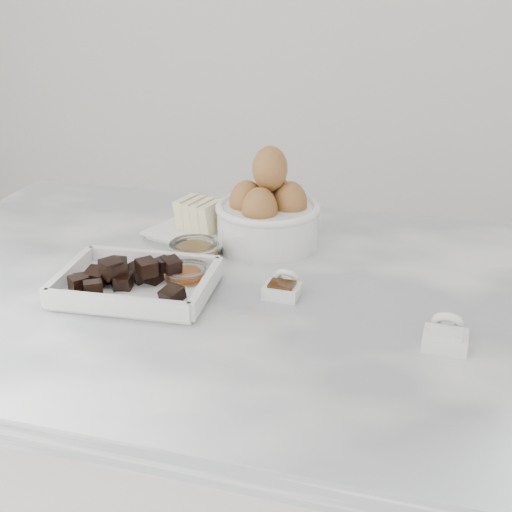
{
  "coord_description": "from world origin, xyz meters",
  "views": [
    {
      "loc": [
        0.3,
        -0.96,
        1.42
      ],
      "look_at": [
        0.02,
        0.03,
        0.98
      ],
      "focal_mm": 50.0,
      "sensor_mm": 36.0,
      "label": 1
    }
  ],
  "objects_px": {
    "honey_bowl": "(194,252)",
    "butter_plate": "(201,223)",
    "chocolate_dish": "(136,278)",
    "zest_bowl": "(186,275)",
    "egg_bowl": "(268,213)",
    "vanilla_spoon": "(283,287)",
    "sugar_ramekin": "(244,240)",
    "salt_spoon": "(446,335)"
  },
  "relations": [
    {
      "from": "sugar_ramekin",
      "to": "butter_plate",
      "type": "bearing_deg",
      "value": 150.19
    },
    {
      "from": "butter_plate",
      "to": "egg_bowl",
      "type": "relative_size",
      "value": 1.11
    },
    {
      "from": "zest_bowl",
      "to": "salt_spoon",
      "type": "height_order",
      "value": "salt_spoon"
    },
    {
      "from": "butter_plate",
      "to": "sugar_ramekin",
      "type": "relative_size",
      "value": 2.74
    },
    {
      "from": "sugar_ramekin",
      "to": "zest_bowl",
      "type": "xyz_separation_m",
      "value": [
        -0.05,
        -0.15,
        -0.01
      ]
    },
    {
      "from": "zest_bowl",
      "to": "butter_plate",
      "type": "bearing_deg",
      "value": 103.89
    },
    {
      "from": "butter_plate",
      "to": "zest_bowl",
      "type": "xyz_separation_m",
      "value": [
        0.05,
        -0.2,
        -0.01
      ]
    },
    {
      "from": "butter_plate",
      "to": "salt_spoon",
      "type": "distance_m",
      "value": 0.53
    },
    {
      "from": "egg_bowl",
      "to": "salt_spoon",
      "type": "bearing_deg",
      "value": -40.93
    },
    {
      "from": "chocolate_dish",
      "to": "butter_plate",
      "type": "xyz_separation_m",
      "value": [
        0.01,
        0.25,
        -0.0
      ]
    },
    {
      "from": "butter_plate",
      "to": "zest_bowl",
      "type": "height_order",
      "value": "butter_plate"
    },
    {
      "from": "egg_bowl",
      "to": "vanilla_spoon",
      "type": "bearing_deg",
      "value": -68.43
    },
    {
      "from": "honey_bowl",
      "to": "zest_bowl",
      "type": "xyz_separation_m",
      "value": [
        0.02,
        -0.09,
        -0.0
      ]
    },
    {
      "from": "sugar_ramekin",
      "to": "zest_bowl",
      "type": "relative_size",
      "value": 1.04
    },
    {
      "from": "honey_bowl",
      "to": "zest_bowl",
      "type": "bearing_deg",
      "value": -77.39
    },
    {
      "from": "honey_bowl",
      "to": "vanilla_spoon",
      "type": "height_order",
      "value": "vanilla_spoon"
    },
    {
      "from": "chocolate_dish",
      "to": "zest_bowl",
      "type": "relative_size",
      "value": 3.4
    },
    {
      "from": "sugar_ramekin",
      "to": "egg_bowl",
      "type": "bearing_deg",
      "value": 62.67
    },
    {
      "from": "vanilla_spoon",
      "to": "zest_bowl",
      "type": "bearing_deg",
      "value": -176.79
    },
    {
      "from": "zest_bowl",
      "to": "vanilla_spoon",
      "type": "distance_m",
      "value": 0.15
    },
    {
      "from": "sugar_ramekin",
      "to": "salt_spoon",
      "type": "bearing_deg",
      "value": -32.8
    },
    {
      "from": "chocolate_dish",
      "to": "vanilla_spoon",
      "type": "distance_m",
      "value": 0.22
    },
    {
      "from": "zest_bowl",
      "to": "salt_spoon",
      "type": "relative_size",
      "value": 1.01
    },
    {
      "from": "egg_bowl",
      "to": "honey_bowl",
      "type": "bearing_deg",
      "value": -130.58
    },
    {
      "from": "honey_bowl",
      "to": "zest_bowl",
      "type": "relative_size",
      "value": 1.16
    },
    {
      "from": "zest_bowl",
      "to": "salt_spoon",
      "type": "xyz_separation_m",
      "value": [
        0.4,
        -0.08,
        -0.0
      ]
    },
    {
      "from": "zest_bowl",
      "to": "vanilla_spoon",
      "type": "relative_size",
      "value": 1.11
    },
    {
      "from": "egg_bowl",
      "to": "honey_bowl",
      "type": "height_order",
      "value": "egg_bowl"
    },
    {
      "from": "egg_bowl",
      "to": "zest_bowl",
      "type": "bearing_deg",
      "value": -111.16
    },
    {
      "from": "egg_bowl",
      "to": "honey_bowl",
      "type": "xyz_separation_m",
      "value": [
        -0.1,
        -0.11,
        -0.04
      ]
    },
    {
      "from": "zest_bowl",
      "to": "egg_bowl",
      "type": "bearing_deg",
      "value": 68.84
    },
    {
      "from": "egg_bowl",
      "to": "butter_plate",
      "type": "bearing_deg",
      "value": 178.06
    },
    {
      "from": "honey_bowl",
      "to": "butter_plate",
      "type": "bearing_deg",
      "value": 104.83
    },
    {
      "from": "sugar_ramekin",
      "to": "vanilla_spoon",
      "type": "height_order",
      "value": "sugar_ramekin"
    },
    {
      "from": "honey_bowl",
      "to": "vanilla_spoon",
      "type": "xyz_separation_m",
      "value": [
        0.17,
        -0.08,
        -0.01
      ]
    },
    {
      "from": "chocolate_dish",
      "to": "honey_bowl",
      "type": "bearing_deg",
      "value": 71.63
    },
    {
      "from": "butter_plate",
      "to": "egg_bowl",
      "type": "xyz_separation_m",
      "value": [
        0.13,
        -0.0,
        0.03
      ]
    },
    {
      "from": "salt_spoon",
      "to": "egg_bowl",
      "type": "bearing_deg",
      "value": 139.07
    },
    {
      "from": "egg_bowl",
      "to": "zest_bowl",
      "type": "distance_m",
      "value": 0.22
    },
    {
      "from": "salt_spoon",
      "to": "zest_bowl",
      "type": "bearing_deg",
      "value": 169.1
    },
    {
      "from": "honey_bowl",
      "to": "salt_spoon",
      "type": "distance_m",
      "value": 0.45
    },
    {
      "from": "honey_bowl",
      "to": "sugar_ramekin",
      "type": "bearing_deg",
      "value": 40.8
    }
  ]
}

